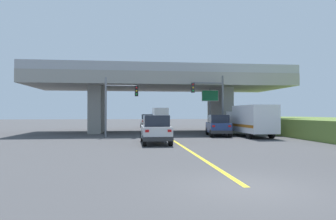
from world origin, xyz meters
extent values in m
plane|color=#424244|center=(0.00, 26.69, 0.00)|extent=(160.00, 160.00, 0.00)
cube|color=gray|center=(0.00, 26.69, 5.71)|extent=(28.42, 10.44, 1.29)
cube|color=gray|center=(-7.12, 26.69, 2.53)|extent=(1.34, 6.26, 5.07)
cube|color=gray|center=(7.12, 26.69, 2.53)|extent=(1.34, 6.26, 5.07)
cube|color=#9EA0A5|center=(0.00, 21.62, 6.81)|extent=(28.42, 0.20, 0.90)
cube|color=#9EA0A5|center=(0.00, 31.75, 6.81)|extent=(28.42, 0.20, 0.90)
cube|color=yellow|center=(0.00, 12.01, 0.00)|extent=(0.20, 24.02, 0.01)
cube|color=silver|center=(-1.60, 13.25, 0.81)|extent=(1.92, 4.63, 0.90)
cube|color=#1E232D|center=(-1.60, 12.91, 1.64)|extent=(1.69, 2.55, 0.76)
cube|color=#2D2D30|center=(-1.60, 10.99, 0.50)|extent=(1.96, 0.20, 0.28)
cube|color=red|center=(-2.32, 10.92, 1.03)|extent=(0.24, 0.06, 0.16)
cube|color=red|center=(-0.88, 10.92, 1.03)|extent=(0.24, 0.06, 0.16)
cylinder|color=black|center=(-2.46, 15.02, 0.36)|extent=(0.26, 0.72, 0.72)
cylinder|color=black|center=(-0.74, 15.02, 0.36)|extent=(0.26, 0.72, 0.72)
cylinder|color=black|center=(-2.46, 11.49, 0.36)|extent=(0.26, 0.72, 0.72)
cylinder|color=black|center=(-0.74, 11.49, 0.36)|extent=(0.26, 0.72, 0.72)
cube|color=navy|center=(4.93, 19.89, 0.81)|extent=(2.52, 4.86, 0.90)
cube|color=#1E232D|center=(4.88, 19.54, 1.64)|extent=(2.00, 2.76, 0.76)
cube|color=#2D2D30|center=(4.61, 17.64, 0.50)|extent=(1.93, 0.47, 0.28)
cube|color=red|center=(3.90, 17.67, 1.03)|extent=(0.25, 0.09, 0.16)
cube|color=red|center=(5.30, 17.47, 1.03)|extent=(0.25, 0.09, 0.16)
cylinder|color=black|center=(4.35, 21.76, 0.36)|extent=(0.36, 0.75, 0.72)
cylinder|color=black|center=(6.02, 21.52, 0.36)|extent=(0.36, 0.75, 0.72)
cylinder|color=black|center=(3.85, 18.25, 0.36)|extent=(0.36, 0.75, 0.72)
cylinder|color=black|center=(5.51, 18.01, 0.36)|extent=(0.36, 0.75, 0.72)
cube|color=silver|center=(7.66, 21.40, 1.40)|extent=(2.20, 2.00, 1.90)
cube|color=silver|center=(7.66, 17.75, 1.66)|extent=(2.31, 5.31, 2.43)
cube|color=#B26619|center=(7.66, 17.75, 1.06)|extent=(2.33, 5.20, 0.24)
cylinder|color=black|center=(6.66, 21.40, 0.45)|extent=(0.30, 0.90, 0.90)
cylinder|color=black|center=(8.66, 21.40, 0.45)|extent=(0.30, 0.90, 0.90)
cylinder|color=black|center=(6.66, 16.42, 0.45)|extent=(0.30, 0.90, 0.90)
cylinder|color=black|center=(8.66, 16.42, 0.45)|extent=(0.30, 0.90, 0.90)
cube|color=silver|center=(-0.90, 38.64, 0.81)|extent=(1.84, 4.80, 0.90)
cube|color=#1E232D|center=(-0.90, 38.28, 1.64)|extent=(1.62, 2.64, 0.76)
cube|color=#2D2D30|center=(-0.90, 36.29, 0.50)|extent=(1.88, 0.20, 0.28)
cube|color=red|center=(-1.59, 36.22, 1.03)|extent=(0.24, 0.06, 0.16)
cube|color=red|center=(-0.21, 36.22, 1.03)|extent=(0.24, 0.06, 0.16)
cylinder|color=black|center=(-1.72, 40.49, 0.36)|extent=(0.26, 0.72, 0.72)
cylinder|color=black|center=(-0.08, 40.49, 0.36)|extent=(0.26, 0.72, 0.72)
cylinder|color=black|center=(-1.72, 36.79, 0.36)|extent=(0.26, 0.72, 0.72)
cylinder|color=black|center=(-0.08, 36.79, 0.36)|extent=(0.26, 0.72, 0.72)
cylinder|color=#56595E|center=(5.62, 20.58, 2.93)|extent=(0.18, 0.18, 5.87)
cylinder|color=#56595E|center=(4.13, 20.58, 5.13)|extent=(2.99, 0.12, 0.12)
cube|color=#232326|center=(2.63, 20.58, 4.65)|extent=(0.32, 0.26, 0.96)
sphere|color=red|center=(2.63, 20.43, 4.95)|extent=(0.16, 0.16, 0.16)
sphere|color=gold|center=(2.63, 20.43, 4.65)|extent=(0.16, 0.16, 0.16)
sphere|color=green|center=(2.63, 20.43, 4.35)|extent=(0.16, 0.16, 0.16)
cylinder|color=slate|center=(-5.62, 19.67, 2.73)|extent=(0.18, 0.18, 5.46)
cylinder|color=slate|center=(-4.23, 19.67, 4.69)|extent=(2.78, 0.12, 0.12)
cube|color=black|center=(-2.84, 19.67, 4.21)|extent=(0.32, 0.26, 0.96)
sphere|color=red|center=(-2.84, 19.52, 4.51)|extent=(0.16, 0.16, 0.16)
sphere|color=gold|center=(-2.84, 19.52, 4.21)|extent=(0.16, 0.16, 0.16)
sphere|color=green|center=(-2.84, 19.52, 3.91)|extent=(0.16, 0.16, 0.16)
cylinder|color=#56595E|center=(5.11, 23.52, 2.41)|extent=(0.14, 0.14, 4.81)
cube|color=#146638|center=(5.11, 23.46, 4.06)|extent=(1.76, 0.08, 1.11)
cube|color=white|center=(5.11, 23.45, 4.06)|extent=(1.84, 0.04, 1.19)
cube|color=navy|center=(1.57, 46.35, 1.40)|extent=(2.20, 2.00, 1.90)
cube|color=silver|center=(1.57, 42.84, 1.75)|extent=(2.31, 5.03, 2.61)
cube|color=#197F4C|center=(1.57, 42.84, 1.10)|extent=(2.33, 4.93, 0.24)
cylinder|color=black|center=(0.57, 46.35, 0.45)|extent=(0.30, 0.90, 0.90)
cylinder|color=black|center=(2.57, 46.35, 0.45)|extent=(0.30, 0.90, 0.90)
cylinder|color=black|center=(0.57, 41.58, 0.45)|extent=(0.30, 0.90, 0.90)
cylinder|color=black|center=(2.57, 41.58, 0.45)|extent=(0.30, 0.90, 0.90)
camera|label=1|loc=(-3.35, -8.52, 2.15)|focal=32.64mm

